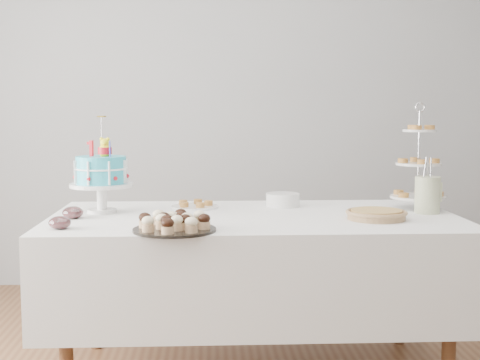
{
  "coord_description": "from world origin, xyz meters",
  "views": [
    {
      "loc": [
        -0.22,
        -2.82,
        1.27
      ],
      "look_at": [
        -0.07,
        0.3,
        0.94
      ],
      "focal_mm": 50.0,
      "sensor_mm": 36.0,
      "label": 1
    }
  ],
  "objects_px": {
    "pie": "(376,214)",
    "pastry_plate": "(195,205)",
    "cupcake_tray": "(174,222)",
    "birthday_cake": "(102,187)",
    "tiered_stand": "(419,165)",
    "plate_stack": "(283,200)",
    "jam_bowl_b": "(73,213)",
    "table": "(254,262)",
    "utensil_pitcher": "(428,193)",
    "jam_bowl_a": "(60,223)"
  },
  "relations": [
    {
      "from": "pie",
      "to": "pastry_plate",
      "type": "bearing_deg",
      "value": 154.6
    },
    {
      "from": "cupcake_tray",
      "to": "pie",
      "type": "bearing_deg",
      "value": 15.63
    },
    {
      "from": "birthday_cake",
      "to": "tiered_stand",
      "type": "bearing_deg",
      "value": 21.36
    },
    {
      "from": "cupcake_tray",
      "to": "plate_stack",
      "type": "relative_size",
      "value": 1.97
    },
    {
      "from": "jam_bowl_b",
      "to": "pie",
      "type": "bearing_deg",
      "value": -3.67
    },
    {
      "from": "tiered_stand",
      "to": "pastry_plate",
      "type": "relative_size",
      "value": 2.24
    },
    {
      "from": "table",
      "to": "tiered_stand",
      "type": "bearing_deg",
      "value": 11.89
    },
    {
      "from": "pastry_plate",
      "to": "pie",
      "type": "bearing_deg",
      "value": -25.4
    },
    {
      "from": "pie",
      "to": "utensil_pitcher",
      "type": "height_order",
      "value": "utensil_pitcher"
    },
    {
      "from": "pastry_plate",
      "to": "utensil_pitcher",
      "type": "height_order",
      "value": "utensil_pitcher"
    },
    {
      "from": "cupcake_tray",
      "to": "tiered_stand",
      "type": "xyz_separation_m",
      "value": [
        1.2,
        0.58,
        0.19
      ]
    },
    {
      "from": "tiered_stand",
      "to": "table",
      "type": "bearing_deg",
      "value": -168.11
    },
    {
      "from": "birthday_cake",
      "to": "jam_bowl_b",
      "type": "height_order",
      "value": "birthday_cake"
    },
    {
      "from": "plate_stack",
      "to": "jam_bowl_a",
      "type": "xyz_separation_m",
      "value": [
        -1.01,
        -0.62,
        -0.01
      ]
    },
    {
      "from": "cupcake_tray",
      "to": "table",
      "type": "bearing_deg",
      "value": 48.21
    },
    {
      "from": "cupcake_tray",
      "to": "utensil_pitcher",
      "type": "height_order",
      "value": "utensil_pitcher"
    },
    {
      "from": "pie",
      "to": "utensil_pitcher",
      "type": "xyz_separation_m",
      "value": [
        0.29,
        0.18,
        0.07
      ]
    },
    {
      "from": "pastry_plate",
      "to": "birthday_cake",
      "type": "bearing_deg",
      "value": -163.17
    },
    {
      "from": "birthday_cake",
      "to": "plate_stack",
      "type": "distance_m",
      "value": 0.92
    },
    {
      "from": "jam_bowl_a",
      "to": "birthday_cake",
      "type": "bearing_deg",
      "value": 76.52
    },
    {
      "from": "tiered_stand",
      "to": "jam_bowl_a",
      "type": "distance_m",
      "value": 1.77
    },
    {
      "from": "cupcake_tray",
      "to": "jam_bowl_a",
      "type": "height_order",
      "value": "cupcake_tray"
    },
    {
      "from": "jam_bowl_b",
      "to": "jam_bowl_a",
      "type": "bearing_deg",
      "value": -90.0
    },
    {
      "from": "pastry_plate",
      "to": "jam_bowl_b",
      "type": "distance_m",
      "value": 0.63
    },
    {
      "from": "tiered_stand",
      "to": "jam_bowl_a",
      "type": "relative_size",
      "value": 5.78
    },
    {
      "from": "pie",
      "to": "tiered_stand",
      "type": "bearing_deg",
      "value": 47.9
    },
    {
      "from": "plate_stack",
      "to": "jam_bowl_b",
      "type": "relative_size",
      "value": 1.81
    },
    {
      "from": "plate_stack",
      "to": "tiered_stand",
      "type": "bearing_deg",
      "value": -9.26
    },
    {
      "from": "cupcake_tray",
      "to": "pastry_plate",
      "type": "bearing_deg",
      "value": 83.79
    },
    {
      "from": "cupcake_tray",
      "to": "tiered_stand",
      "type": "height_order",
      "value": "tiered_stand"
    },
    {
      "from": "cupcake_tray",
      "to": "utensil_pitcher",
      "type": "xyz_separation_m",
      "value": [
        1.2,
        0.43,
        0.06
      ]
    },
    {
      "from": "table",
      "to": "jam_bowl_b",
      "type": "bearing_deg",
      "value": -176.06
    },
    {
      "from": "pastry_plate",
      "to": "jam_bowl_a",
      "type": "bearing_deg",
      "value": -133.73
    },
    {
      "from": "pastry_plate",
      "to": "tiered_stand",
      "type": "bearing_deg",
      "value": -3.68
    },
    {
      "from": "table",
      "to": "plate_stack",
      "type": "bearing_deg",
      "value": 59.69
    },
    {
      "from": "plate_stack",
      "to": "pastry_plate",
      "type": "distance_m",
      "value": 0.46
    },
    {
      "from": "table",
      "to": "pastry_plate",
      "type": "relative_size",
      "value": 8.01
    },
    {
      "from": "jam_bowl_b",
      "to": "tiered_stand",
      "type": "bearing_deg",
      "value": 7.95
    },
    {
      "from": "birthday_cake",
      "to": "table",
      "type": "bearing_deg",
      "value": 10.23
    },
    {
      "from": "pastry_plate",
      "to": "jam_bowl_a",
      "type": "distance_m",
      "value": 0.8
    },
    {
      "from": "table",
      "to": "utensil_pitcher",
      "type": "height_order",
      "value": "utensil_pitcher"
    },
    {
      "from": "pie",
      "to": "utensil_pitcher",
      "type": "relative_size",
      "value": 1.03
    },
    {
      "from": "table",
      "to": "plate_stack",
      "type": "relative_size",
      "value": 11.0
    },
    {
      "from": "table",
      "to": "plate_stack",
      "type": "xyz_separation_m",
      "value": [
        0.17,
        0.29,
        0.26
      ]
    },
    {
      "from": "tiered_stand",
      "to": "pastry_plate",
      "type": "xyz_separation_m",
      "value": [
        -1.13,
        0.07,
        -0.21
      ]
    },
    {
      "from": "jam_bowl_a",
      "to": "cupcake_tray",
      "type": "bearing_deg",
      "value": -8.38
    },
    {
      "from": "birthday_cake",
      "to": "plate_stack",
      "type": "bearing_deg",
      "value": 29.91
    },
    {
      "from": "utensil_pitcher",
      "to": "jam_bowl_b",
      "type": "bearing_deg",
      "value": -160.04
    },
    {
      "from": "table",
      "to": "cupcake_tray",
      "type": "distance_m",
      "value": 0.6
    },
    {
      "from": "plate_stack",
      "to": "birthday_cake",
      "type": "bearing_deg",
      "value": -169.17
    }
  ]
}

